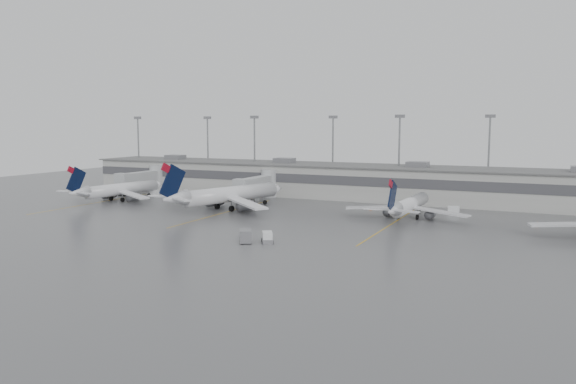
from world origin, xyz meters
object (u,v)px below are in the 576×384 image
at_px(jet_far_left, 118,189).
at_px(baggage_tug, 267,238).
at_px(jet_mid_left, 226,194).
at_px(jet_mid_right, 409,205).

xyz_separation_m(jet_far_left, baggage_tug, (54.03, -27.38, -2.19)).
height_order(jet_mid_left, jet_mid_right, jet_mid_left).
relative_size(jet_far_left, baggage_tug, 8.99).
distance_m(jet_far_left, baggage_tug, 60.61).
xyz_separation_m(jet_mid_left, baggage_tug, (23.16, -26.05, -2.72)).
distance_m(jet_far_left, jet_mid_left, 30.90).
height_order(jet_mid_right, baggage_tug, jet_mid_right).
height_order(jet_mid_left, baggage_tug, jet_mid_left).
relative_size(jet_far_left, jet_mid_right, 1.05).
bearing_deg(jet_far_left, baggage_tug, -19.42).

